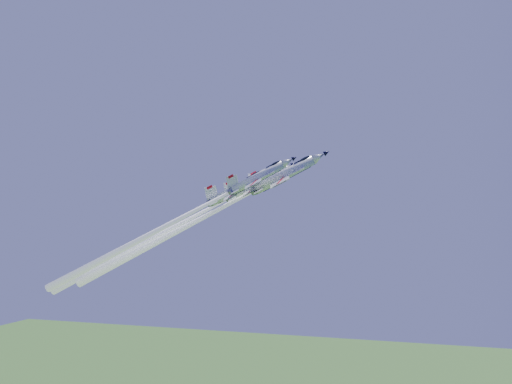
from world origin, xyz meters
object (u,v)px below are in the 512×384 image
(jet_lead, at_px, (206,216))
(jet_slot, at_px, (166,226))
(jet_right, at_px, (174,221))
(jet_left, at_px, (177,226))

(jet_lead, xyz_separation_m, jet_slot, (-7.10, -4.57, -2.15))
(jet_lead, distance_m, jet_right, 9.31)
(jet_right, height_order, jet_slot, jet_right)
(jet_right, bearing_deg, jet_slot, -152.78)
(jet_slot, bearing_deg, jet_left, 170.79)
(jet_left, height_order, jet_slot, jet_left)
(jet_right, bearing_deg, jet_left, -172.77)
(jet_left, distance_m, jet_right, 11.75)
(jet_left, bearing_deg, jet_right, 7.23)
(jet_left, xyz_separation_m, jet_right, (4.63, -10.76, 0.94))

